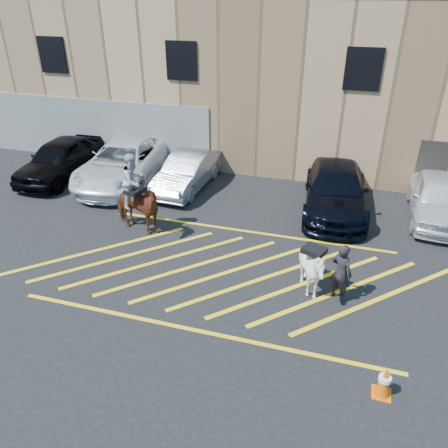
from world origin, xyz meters
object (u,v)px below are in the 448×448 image
(car_black_suv, at_px, (60,159))
(saddled_white, at_px, (312,269))
(car_white_pickup, at_px, (124,162))
(car_white_suv, at_px, (439,198))
(car_blue_suv, at_px, (336,189))
(mounted_bay, at_px, (136,202))
(car_silver_sedan, at_px, (187,172))
(handler, at_px, (341,272))
(traffic_cone, at_px, (384,381))

(car_black_suv, distance_m, saddled_white, 12.27)
(car_black_suv, xyz_separation_m, car_white_pickup, (2.77, 0.37, -0.00))
(car_white_suv, height_order, saddled_white, car_white_suv)
(car_blue_suv, bearing_deg, car_white_pickup, 174.51)
(car_black_suv, relative_size, mounted_bay, 1.76)
(car_white_pickup, bearing_deg, car_black_suv, -178.50)
(car_silver_sedan, relative_size, saddled_white, 2.45)
(car_black_suv, distance_m, car_silver_sedan, 5.58)
(car_black_suv, height_order, car_blue_suv, car_black_suv)
(car_white_suv, bearing_deg, handler, -115.91)
(car_black_suv, bearing_deg, car_white_suv, 1.14)
(car_silver_sedan, xyz_separation_m, mounted_bay, (-0.31, -3.83, 0.40))
(saddled_white, bearing_deg, car_black_suv, 155.20)
(car_white_suv, distance_m, traffic_cone, 8.78)
(handler, distance_m, saddled_white, 0.74)
(car_silver_sedan, relative_size, car_blue_suv, 0.79)
(saddled_white, bearing_deg, car_blue_suv, 87.46)
(car_blue_suv, relative_size, handler, 3.27)
(car_black_suv, xyz_separation_m, mounted_bay, (5.25, -3.40, 0.28))
(car_black_suv, xyz_separation_m, traffic_cone, (12.93, -8.07, -0.45))
(car_white_pickup, height_order, mounted_bay, mounted_bay)
(car_blue_suv, bearing_deg, saddled_white, -96.91)
(car_white_suv, bearing_deg, traffic_cone, -100.71)
(car_silver_sedan, relative_size, mounted_bay, 1.55)
(car_white_suv, xyz_separation_m, saddled_white, (-3.72, -5.63, -0.00))
(handler, bearing_deg, car_white_suv, -86.74)
(handler, bearing_deg, car_silver_sedan, -10.40)
(car_white_pickup, relative_size, mounted_bay, 2.15)
(mounted_bay, bearing_deg, car_black_suv, 147.06)
(car_silver_sedan, bearing_deg, car_black_suv, -172.20)
(mounted_bay, relative_size, saddled_white, 1.58)
(car_blue_suv, xyz_separation_m, car_white_suv, (3.48, 0.28, -0.01))
(car_white_pickup, relative_size, handler, 3.57)
(car_blue_suv, xyz_separation_m, saddled_white, (-0.24, -5.35, -0.01))
(car_black_suv, distance_m, car_blue_suv, 11.38)
(car_white_pickup, bearing_deg, car_blue_suv, -7.24)
(handler, bearing_deg, saddled_white, 30.11)
(car_black_suv, height_order, car_silver_sedan, car_black_suv)
(car_blue_suv, distance_m, mounted_bay, 7.12)
(car_white_pickup, xyz_separation_m, saddled_white, (8.37, -5.52, -0.05))
(mounted_bay, height_order, traffic_cone, mounted_bay)
(car_silver_sedan, bearing_deg, saddled_white, -41.71)
(car_white_pickup, distance_m, car_white_suv, 12.09)
(car_white_suv, relative_size, saddled_white, 2.61)
(handler, bearing_deg, car_blue_suv, -53.53)
(car_blue_suv, height_order, traffic_cone, car_blue_suv)
(traffic_cone, bearing_deg, handler, 109.96)
(car_black_suv, relative_size, car_white_pickup, 0.82)
(car_silver_sedan, height_order, handler, handler)
(car_white_pickup, bearing_deg, saddled_white, -39.52)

